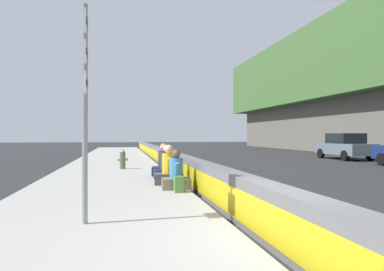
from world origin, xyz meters
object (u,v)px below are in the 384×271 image
at_px(seated_person_far, 164,165).
at_px(parked_car_fourth, 345,146).
at_px(fire_hydrant, 123,158).
at_px(backpack, 179,185).
at_px(seated_person_foreground, 176,176).
at_px(route_sign_post, 85,96).
at_px(seated_person_middle, 169,172).
at_px(seated_person_rear, 166,168).

relative_size(seated_person_far, parked_car_fourth, 0.25).
relative_size(fire_hydrant, seated_person_far, 0.77).
xyz_separation_m(fire_hydrant, backpack, (-6.88, -1.39, -0.25)).
xyz_separation_m(fire_hydrant, seated_person_foreground, (-6.28, -1.40, -0.12)).
relative_size(route_sign_post, backpack, 9.00).
xyz_separation_m(route_sign_post, parked_car_fourth, (15.66, -14.94, -1.37)).
bearing_deg(seated_person_middle, route_sign_post, 157.11).
height_order(seated_person_middle, backpack, seated_person_middle).
height_order(seated_person_middle, parked_car_fourth, parked_car_fourth).
bearing_deg(route_sign_post, fire_hydrant, -3.63).
bearing_deg(backpack, seated_person_rear, -0.39).
bearing_deg(parked_car_fourth, seated_person_foreground, 133.00).
height_order(route_sign_post, parked_car_fourth, route_sign_post).
height_order(route_sign_post, seated_person_middle, route_sign_post).
height_order(seated_person_foreground, seated_person_far, seated_person_far).
distance_m(seated_person_foreground, seated_person_far, 3.40).
relative_size(seated_person_rear, seated_person_far, 0.98).
relative_size(route_sign_post, fire_hydrant, 4.09).
height_order(fire_hydrant, seated_person_middle, seated_person_middle).
height_order(fire_hydrant, seated_person_foreground, seated_person_foreground).
height_order(seated_person_rear, backpack, seated_person_rear).
distance_m(route_sign_post, seated_person_far, 7.52).
bearing_deg(fire_hydrant, seated_person_far, -153.45).
bearing_deg(route_sign_post, seated_person_middle, -22.89).
distance_m(seated_person_rear, backpack, 2.98).
bearing_deg(seated_person_middle, seated_person_far, -2.64).
xyz_separation_m(seated_person_middle, parked_car_fourth, (11.02, -12.98, 0.36)).
xyz_separation_m(route_sign_post, seated_person_middle, (4.64, -1.96, -1.73)).
relative_size(route_sign_post, seated_person_foreground, 3.39).
bearing_deg(seated_person_rear, seated_person_foreground, 179.82).
relative_size(fire_hydrant, seated_person_rear, 0.78).
height_order(fire_hydrant, seated_person_rear, seated_person_rear).
relative_size(route_sign_post, seated_person_rear, 3.19).
height_order(fire_hydrant, backpack, fire_hydrant).
bearing_deg(backpack, route_sign_post, 146.27).
relative_size(seated_person_middle, backpack, 2.91).
bearing_deg(seated_person_rear, fire_hydrant, 19.86).
bearing_deg(seated_person_middle, seated_person_rear, -3.37).
bearing_deg(seated_person_foreground, backpack, 178.81).
xyz_separation_m(fire_hydrant, seated_person_rear, (-3.91, -1.41, -0.10)).
xyz_separation_m(fire_hydrant, parked_car_fourth, (5.75, -14.31, 0.27)).
bearing_deg(route_sign_post, backpack, -33.73).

